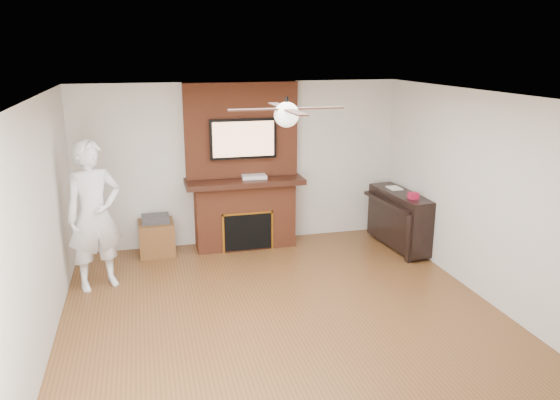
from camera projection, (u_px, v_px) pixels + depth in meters
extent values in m
cube|color=#59351A|center=(286.00, 326.00, 6.24)|extent=(5.36, 5.86, 0.18)
cube|color=white|center=(287.00, 88.00, 5.52)|extent=(5.36, 5.86, 0.18)
cube|color=beige|center=(240.00, 163.00, 8.53)|extent=(5.36, 0.18, 2.50)
cube|color=beige|center=(409.00, 351.00, 3.22)|extent=(5.36, 0.18, 2.50)
cube|color=beige|center=(27.00, 234.00, 5.26)|extent=(0.18, 5.86, 2.50)
cube|color=beige|center=(496.00, 199.00, 6.49)|extent=(0.18, 5.86, 2.50)
cube|color=brown|center=(245.00, 215.00, 8.41)|extent=(1.50, 0.50, 1.00)
cube|color=black|center=(244.00, 181.00, 8.24)|extent=(1.78, 0.64, 0.08)
cube|color=brown|center=(241.00, 130.00, 8.21)|extent=(1.70, 0.20, 1.42)
cube|color=black|center=(248.00, 232.00, 8.23)|extent=(0.70, 0.06, 0.55)
cube|color=#BF8C2D|center=(248.00, 214.00, 8.14)|extent=(0.78, 0.02, 0.03)
cube|color=#BF8C2D|center=(223.00, 234.00, 8.13)|extent=(0.03, 0.02, 0.61)
cube|color=#BF8C2D|center=(272.00, 230.00, 8.31)|extent=(0.03, 0.02, 0.61)
cube|color=black|center=(243.00, 139.00, 8.10)|extent=(1.00, 0.07, 0.60)
cube|color=#EBA97C|center=(244.00, 139.00, 8.06)|extent=(0.92, 0.01, 0.52)
cylinder|color=black|center=(287.00, 104.00, 5.56)|extent=(0.04, 0.04, 0.14)
sphere|color=white|center=(287.00, 115.00, 5.59)|extent=(0.26, 0.26, 0.26)
cube|color=black|center=(317.00, 108.00, 5.65)|extent=(0.55, 0.11, 0.01)
cube|color=black|center=(279.00, 106.00, 5.88)|extent=(0.11, 0.55, 0.01)
cube|color=black|center=(255.00, 110.00, 5.49)|extent=(0.55, 0.11, 0.01)
cube|color=black|center=(295.00, 112.00, 5.26)|extent=(0.11, 0.55, 0.01)
imported|color=silver|center=(94.00, 215.00, 6.82)|extent=(0.83, 0.70, 1.92)
cube|color=brown|center=(157.00, 238.00, 8.14)|extent=(0.52, 0.52, 0.49)
cube|color=#323235|center=(155.00, 219.00, 8.06)|extent=(0.40, 0.32, 0.10)
cube|color=black|center=(400.00, 219.00, 8.34)|extent=(0.50, 1.37, 0.83)
cube|color=black|center=(409.00, 238.00, 7.77)|extent=(0.06, 0.10, 0.72)
cube|color=black|center=(375.00, 215.00, 8.89)|extent=(0.06, 0.10, 0.72)
cube|color=black|center=(387.00, 202.00, 8.21)|extent=(0.25, 1.25, 0.05)
cube|color=silver|center=(394.00, 188.00, 8.47)|extent=(0.19, 0.26, 0.01)
cube|color=#AA1437|center=(413.00, 196.00, 7.88)|extent=(0.12, 0.12, 0.09)
cube|color=silver|center=(254.00, 177.00, 8.24)|extent=(0.38, 0.22, 0.05)
cylinder|color=red|center=(242.00, 245.00, 8.39)|extent=(0.07, 0.07, 0.12)
cylinder|color=#348337|center=(239.00, 245.00, 8.39)|extent=(0.08, 0.08, 0.10)
cylinder|color=beige|center=(253.00, 245.00, 8.40)|extent=(0.09, 0.09, 0.09)
cylinder|color=#385CA8|center=(256.00, 246.00, 8.40)|extent=(0.06, 0.06, 0.09)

